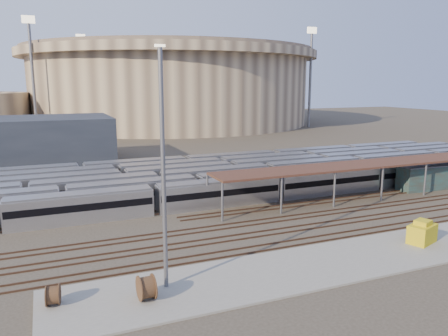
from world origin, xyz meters
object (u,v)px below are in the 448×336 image
at_px(teal_boxcar, 441,176).
at_px(cable_reel_east, 146,287).
at_px(cable_reel_west, 53,295).
at_px(yellow_equipment, 422,234).
at_px(yard_light_pole, 163,171).

bearing_deg(teal_boxcar, cable_reel_east, -157.45).
height_order(cable_reel_west, cable_reel_east, cable_reel_east).
bearing_deg(yellow_equipment, cable_reel_east, 162.51).
relative_size(cable_reel_east, yellow_equipment, 0.64).
bearing_deg(cable_reel_east, cable_reel_west, 164.53).
distance_m(cable_reel_west, yellow_equipment, 37.52).
relative_size(teal_boxcar, yellow_equipment, 5.04).
bearing_deg(cable_reel_east, teal_boxcar, 19.81).
distance_m(yard_light_pole, yellow_equipment, 29.92).
bearing_deg(cable_reel_east, yard_light_pole, 38.16).
distance_m(cable_reel_east, yellow_equipment, 30.58).
distance_m(cable_reel_west, yard_light_pole, 12.93).
distance_m(teal_boxcar, cable_reel_west, 63.92).
height_order(cable_reel_east, yard_light_pole, yard_light_pole).
distance_m(teal_boxcar, yard_light_pole, 56.05).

